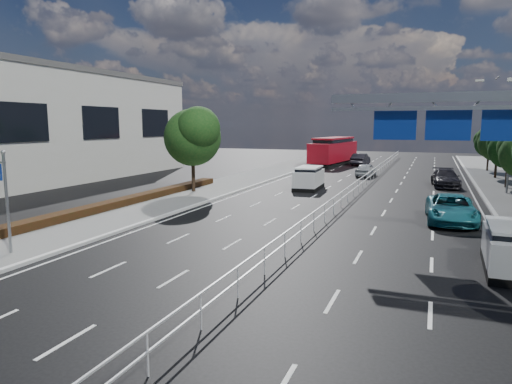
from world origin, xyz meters
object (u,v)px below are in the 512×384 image
(near_car_silver, at_px, (366,170))
(parked_car_teal, at_px, (451,209))
(white_minivan, at_px, (309,178))
(parked_car_dark, at_px, (446,178))
(silver_minivan, at_px, (512,249))
(red_bus, at_px, (334,151))
(near_car_dark, at_px, (361,159))
(overhead_gantry, at_px, (466,119))

(near_car_silver, xyz_separation_m, parked_car_teal, (7.50, -21.08, 0.07))
(white_minivan, relative_size, parked_car_teal, 0.81)
(parked_car_teal, bearing_deg, parked_car_dark, 87.19)
(white_minivan, distance_m, silver_minivan, 22.04)
(white_minivan, relative_size, red_bus, 0.35)
(silver_minivan, distance_m, parked_car_teal, 8.60)
(near_car_dark, relative_size, parked_car_teal, 0.87)
(overhead_gantry, relative_size, red_bus, 0.82)
(parked_car_dark, bearing_deg, white_minivan, -156.90)
(red_bus, bearing_deg, near_car_silver, -57.00)
(overhead_gantry, distance_m, near_car_dark, 39.37)
(overhead_gantry, bearing_deg, white_minivan, 129.11)
(parked_car_dark, bearing_deg, near_car_dark, 113.32)
(near_car_dark, relative_size, parked_car_dark, 0.92)
(overhead_gantry, bearing_deg, near_car_silver, 107.42)
(overhead_gantry, bearing_deg, silver_minivan, -72.08)
(overhead_gantry, distance_m, red_bus, 39.68)
(near_car_dark, xyz_separation_m, silver_minivan, (11.83, -42.52, 0.07))
(red_bus, bearing_deg, parked_car_teal, -60.91)
(overhead_gantry, distance_m, near_car_silver, 26.31)
(overhead_gantry, height_order, silver_minivan, overhead_gantry)
(red_bus, bearing_deg, white_minivan, -75.97)
(overhead_gantry, height_order, red_bus, overhead_gantry)
(parked_car_teal, bearing_deg, silver_minivan, -80.72)
(white_minivan, height_order, near_car_silver, white_minivan)
(white_minivan, xyz_separation_m, parked_car_teal, (10.63, -9.79, -0.17))
(near_car_dark, bearing_deg, near_car_silver, 105.47)
(parked_car_teal, xyz_separation_m, parked_car_dark, (0.00, 15.45, -0.00))
(near_car_silver, xyz_separation_m, silver_minivan, (9.30, -29.49, 0.18))
(near_car_silver, height_order, parked_car_dark, parked_car_dark)
(red_bus, bearing_deg, parked_car_dark, -46.02)
(near_car_dark, bearing_deg, red_bus, 15.29)
(red_bus, relative_size, near_car_dark, 2.62)
(overhead_gantry, xyz_separation_m, red_bus, (-13.75, 37.04, -3.71))
(silver_minivan, relative_size, parked_car_dark, 0.82)
(overhead_gantry, xyz_separation_m, near_car_dark, (-10.26, 37.70, -4.83))
(near_car_silver, bearing_deg, overhead_gantry, 112.93)
(white_minivan, distance_m, parked_car_dark, 12.05)
(white_minivan, relative_size, parked_car_dark, 0.85)
(white_minivan, height_order, parked_car_dark, white_minivan)
(near_car_silver, height_order, parked_car_teal, parked_car_teal)
(white_minivan, distance_m, near_car_silver, 11.71)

